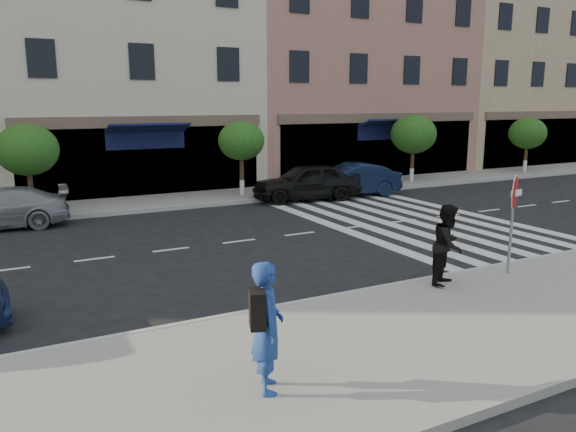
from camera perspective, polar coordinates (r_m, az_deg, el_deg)
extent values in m
plane|color=black|center=(12.79, 1.99, -6.49)|extent=(120.00, 120.00, 0.00)
cube|color=gray|center=(9.89, 13.03, -11.90)|extent=(60.00, 4.50, 0.15)
cube|color=gray|center=(22.72, -11.85, 1.49)|extent=(60.00, 3.00, 0.15)
cube|color=beige|center=(28.15, -16.82, 14.25)|extent=(11.00, 9.00, 11.00)
cube|color=#B07568|center=(32.76, 4.98, 16.00)|extent=(13.00, 9.00, 13.00)
cube|color=tan|center=(40.81, 20.38, 13.76)|extent=(12.00, 9.00, 12.00)
cylinder|color=#473323|center=(21.59, -24.66, 2.50)|extent=(0.18, 0.18, 1.60)
cylinder|color=silver|center=(21.67, -24.55, 1.20)|extent=(0.20, 0.20, 0.60)
ellipsoid|color=#1D4F16|center=(21.44, -24.97, 6.13)|extent=(2.10, 2.10, 1.79)
cylinder|color=#473323|center=(23.38, -4.71, 4.28)|extent=(0.18, 0.18, 1.71)
cylinder|color=silver|center=(23.45, -4.69, 2.94)|extent=(0.20, 0.20, 0.60)
ellipsoid|color=#1D4F16|center=(23.24, -4.77, 7.64)|extent=(1.90, 1.90, 1.62)
cylinder|color=#473323|center=(28.11, 12.49, 5.22)|extent=(0.18, 0.18, 1.65)
cylinder|color=silver|center=(28.17, 12.45, 4.16)|extent=(0.20, 0.20, 0.60)
ellipsoid|color=#1D4F16|center=(27.99, 12.62, 8.13)|extent=(2.20, 2.20, 1.87)
cylinder|color=#473323|center=(33.81, 22.99, 5.52)|extent=(0.18, 0.18, 1.54)
cylinder|color=silver|center=(33.85, 22.92, 4.73)|extent=(0.20, 0.20, 0.60)
ellipsoid|color=#1D4F16|center=(33.71, 23.17, 7.74)|extent=(2.00, 2.00, 1.70)
cylinder|color=gray|center=(13.45, 21.73, -1.27)|extent=(0.08, 0.08, 2.03)
cylinder|color=white|center=(13.30, 22.03, 2.21)|extent=(0.78, 0.16, 0.79)
cylinder|color=#9E1411|center=(13.28, 22.09, 2.19)|extent=(0.73, 0.16, 0.74)
cube|color=white|center=(13.26, 22.19, 2.17)|extent=(0.41, 0.10, 0.15)
imported|color=navy|center=(7.55, -2.11, -11.18)|extent=(0.62, 0.76, 1.79)
imported|color=black|center=(12.27, 15.95, -2.81)|extent=(1.05, 0.98, 1.72)
imported|color=black|center=(22.82, 1.88, 3.49)|extent=(4.61, 2.36, 1.50)
imported|color=#0D1932|center=(23.97, 6.41, 3.68)|extent=(4.34, 1.93, 1.38)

